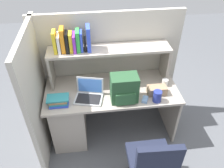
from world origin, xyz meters
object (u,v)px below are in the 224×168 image
at_px(laptop, 89,94).
at_px(backpack, 124,89).
at_px(computer_mouse, 145,99).
at_px(snack_canister, 157,96).
at_px(paper_cup, 165,82).
at_px(office_chair, 151,168).
at_px(tissue_box, 157,90).

distance_m(laptop, backpack, 0.41).
height_order(laptop, computer_mouse, laptop).
relative_size(laptop, snack_canister, 2.62).
distance_m(laptop, computer_mouse, 0.64).
bearing_deg(snack_canister, computer_mouse, 169.82).
distance_m(backpack, snack_canister, 0.38).
distance_m(paper_cup, office_chair, 1.03).
distance_m(paper_cup, tissue_box, 0.20).
bearing_deg(laptop, paper_cup, 6.75).
distance_m(computer_mouse, tissue_box, 0.20).
distance_m(backpack, tissue_box, 0.42).
relative_size(computer_mouse, office_chair, 0.11).
bearing_deg(paper_cup, laptop, -173.25).
distance_m(tissue_box, office_chair, 0.87).
height_order(computer_mouse, paper_cup, paper_cup).
xyz_separation_m(laptop, snack_canister, (0.76, -0.16, 0.02)).
bearing_deg(backpack, office_chair, -76.17).
bearing_deg(backpack, computer_mouse, -12.21).
bearing_deg(paper_cup, snack_canister, -123.51).
relative_size(laptop, tissue_box, 1.63).
bearing_deg(backpack, snack_canister, -11.49).
xyz_separation_m(computer_mouse, paper_cup, (0.31, 0.24, 0.03)).
distance_m(computer_mouse, office_chair, 0.74).
bearing_deg(snack_canister, backpack, 168.51).
bearing_deg(paper_cup, office_chair, -112.67).
bearing_deg(backpack, paper_cup, 19.56).
xyz_separation_m(computer_mouse, snack_canister, (0.13, -0.02, 0.05)).
height_order(laptop, office_chair, laptop).
height_order(laptop, backpack, backpack).
xyz_separation_m(laptop, tissue_box, (0.79, -0.03, -0.00)).
relative_size(tissue_box, snack_canister, 1.60).
height_order(computer_mouse, office_chair, office_chair).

